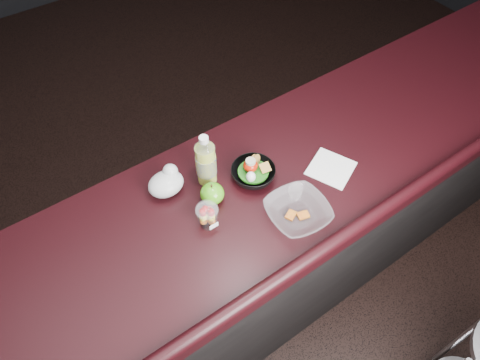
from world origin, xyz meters
name	(u,v)px	position (x,y,z in m)	size (l,w,h in m)	color
ground	(268,350)	(0.00, 0.00, 0.00)	(8.00, 8.00, 0.00)	black
room_shell	(318,55)	(0.00, 0.00, 1.83)	(8.00, 8.00, 8.00)	black
counter	(235,262)	(0.00, 0.30, 0.51)	(4.06, 0.71, 1.02)	black
lemonade_bottle	(206,163)	(-0.03, 0.43, 1.12)	(0.08, 0.08, 0.23)	gold
fruit_cup	(207,215)	(-0.13, 0.26, 1.08)	(0.08, 0.08, 0.11)	white
green_apple	(212,194)	(-0.06, 0.34, 1.06)	(0.09, 0.09, 0.09)	#3C860F
plastic_bag	(166,182)	(-0.18, 0.48, 1.06)	(0.14, 0.11, 0.10)	silver
snack_bowl	(253,173)	(0.12, 0.34, 1.05)	(0.20, 0.20, 0.09)	black
takeout_bowl	(298,212)	(0.15, 0.11, 1.05)	(0.24, 0.24, 0.05)	silver
paper_napkin	(331,168)	(0.40, 0.20, 1.02)	(0.16, 0.16, 0.00)	white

